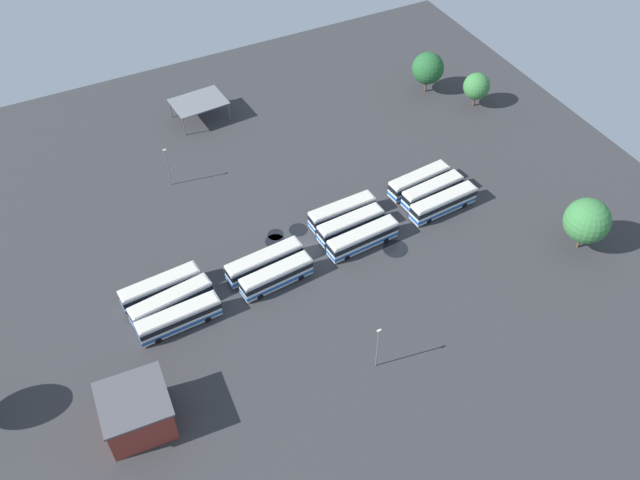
{
  "coord_description": "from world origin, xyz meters",
  "views": [
    {
      "loc": [
        -33.19,
        -69.07,
        80.35
      ],
      "look_at": [
        1.75,
        0.14,
        1.49
      ],
      "focal_mm": 38.84,
      "sensor_mm": 36.0,
      "label": 1
    }
  ],
  "objects_px": {
    "bus_row0_slot1": "(171,302)",
    "bus_row1_slot0": "(276,276)",
    "bus_row1_slot1": "(264,262)",
    "bus_row2_slot1": "(351,225)",
    "bus_row0_slot2": "(160,287)",
    "tree_north_edge": "(587,221)",
    "tree_east_edge": "(477,86)",
    "bus_row2_slot0": "(363,238)",
    "lamp_post_mid_lot": "(168,166)",
    "tree_west_edge": "(428,68)",
    "bus_row2_slot2": "(342,212)",
    "maintenance_shelter": "(199,102)",
    "bus_row3_slot0": "(443,203)",
    "lamp_post_near_entrance": "(378,346)",
    "bus_row3_slot1": "(432,191)",
    "bus_row3_slot2": "(419,181)",
    "depot_building": "(137,411)",
    "bus_row0_slot0": "(179,318)"
  },
  "relations": [
    {
      "from": "bus_row0_slot2",
      "to": "bus_row1_slot0",
      "type": "distance_m",
      "value": 17.38
    },
    {
      "from": "bus_row2_slot0",
      "to": "lamp_post_near_entrance",
      "type": "bearing_deg",
      "value": -114.68
    },
    {
      "from": "bus_row0_slot0",
      "to": "bus_row2_slot0",
      "type": "bearing_deg",
      "value": 3.93
    },
    {
      "from": "tree_north_edge",
      "to": "tree_east_edge",
      "type": "relative_size",
      "value": 1.32
    },
    {
      "from": "lamp_post_mid_lot",
      "to": "tree_west_edge",
      "type": "distance_m",
      "value": 56.37
    },
    {
      "from": "maintenance_shelter",
      "to": "lamp_post_near_entrance",
      "type": "bearing_deg",
      "value": -88.5
    },
    {
      "from": "bus_row2_slot0",
      "to": "tree_north_edge",
      "type": "relative_size",
      "value": 1.29
    },
    {
      "from": "depot_building",
      "to": "bus_row3_slot0",
      "type": "bearing_deg",
      "value": 15.69
    },
    {
      "from": "bus_row0_slot0",
      "to": "bus_row3_slot1",
      "type": "relative_size",
      "value": 1.07
    },
    {
      "from": "lamp_post_near_entrance",
      "to": "tree_west_edge",
      "type": "xyz_separation_m",
      "value": [
        42.97,
        53.96,
        0.99
      ]
    },
    {
      "from": "bus_row0_slot1",
      "to": "bus_row1_slot0",
      "type": "height_order",
      "value": "same"
    },
    {
      "from": "bus_row3_slot1",
      "to": "lamp_post_near_entrance",
      "type": "xyz_separation_m",
      "value": [
        -25.83,
        -25.49,
        2.62
      ]
    },
    {
      "from": "bus_row2_slot0",
      "to": "maintenance_shelter",
      "type": "height_order",
      "value": "maintenance_shelter"
    },
    {
      "from": "bus_row0_slot1",
      "to": "bus_row0_slot2",
      "type": "height_order",
      "value": "same"
    },
    {
      "from": "bus_row3_slot2",
      "to": "bus_row0_slot2",
      "type": "bearing_deg",
      "value": -176.08
    },
    {
      "from": "bus_row3_slot0",
      "to": "bus_row3_slot1",
      "type": "bearing_deg",
      "value": 89.25
    },
    {
      "from": "bus_row2_slot0",
      "to": "bus_row3_slot1",
      "type": "distance_m",
      "value": 16.9
    },
    {
      "from": "bus_row2_slot1",
      "to": "bus_row3_slot1",
      "type": "height_order",
      "value": "same"
    },
    {
      "from": "bus_row3_slot0",
      "to": "lamp_post_near_entrance",
      "type": "bearing_deg",
      "value": -139.47
    },
    {
      "from": "bus_row2_slot2",
      "to": "tree_west_edge",
      "type": "distance_m",
      "value": 42.58
    },
    {
      "from": "bus_row2_slot0",
      "to": "lamp_post_near_entrance",
      "type": "relative_size",
      "value": 1.52
    },
    {
      "from": "bus_row2_slot2",
      "to": "tree_east_edge",
      "type": "bearing_deg",
      "value": 23.9
    },
    {
      "from": "bus_row3_slot0",
      "to": "bus_row3_slot2",
      "type": "height_order",
      "value": "same"
    },
    {
      "from": "bus_row0_slot2",
      "to": "bus_row1_slot1",
      "type": "relative_size",
      "value": 0.98
    },
    {
      "from": "bus_row3_slot1",
      "to": "bus_row3_slot2",
      "type": "distance_m",
      "value": 3.33
    },
    {
      "from": "bus_row2_slot1",
      "to": "bus_row2_slot2",
      "type": "distance_m",
      "value": 3.41
    },
    {
      "from": "bus_row1_slot1",
      "to": "bus_row2_slot2",
      "type": "distance_m",
      "value": 16.68
    },
    {
      "from": "bus_row1_slot0",
      "to": "tree_north_edge",
      "type": "distance_m",
      "value": 48.95
    },
    {
      "from": "bus_row2_slot1",
      "to": "bus_row3_slot1",
      "type": "xyz_separation_m",
      "value": [
        16.52,
        1.03,
        0.0
      ]
    },
    {
      "from": "depot_building",
      "to": "lamp_post_mid_lot",
      "type": "height_order",
      "value": "lamp_post_mid_lot"
    },
    {
      "from": "bus_row2_slot1",
      "to": "bus_row3_slot0",
      "type": "height_order",
      "value": "same"
    },
    {
      "from": "bus_row0_slot2",
      "to": "lamp_post_mid_lot",
      "type": "distance_m",
      "value": 25.75
    },
    {
      "from": "bus_row2_slot0",
      "to": "bus_row3_slot2",
      "type": "bearing_deg",
      "value": 26.89
    },
    {
      "from": "tree_west_edge",
      "to": "tree_east_edge",
      "type": "bearing_deg",
      "value": -56.0
    },
    {
      "from": "bus_row0_slot2",
      "to": "lamp_post_mid_lot",
      "type": "relative_size",
      "value": 1.58
    },
    {
      "from": "bus_row0_slot0",
      "to": "bus_row1_slot1",
      "type": "bearing_deg",
      "value": 16.67
    },
    {
      "from": "bus_row0_slot1",
      "to": "tree_east_edge",
      "type": "distance_m",
      "value": 74.52
    },
    {
      "from": "bus_row1_slot0",
      "to": "tree_north_edge",
      "type": "relative_size",
      "value": 1.24
    },
    {
      "from": "tree_west_edge",
      "to": "lamp_post_mid_lot",
      "type": "bearing_deg",
      "value": -175.34
    },
    {
      "from": "bus_row2_slot0",
      "to": "bus_row3_slot2",
      "type": "xyz_separation_m",
      "value": [
        15.59,
        7.91,
        -0.0
      ]
    },
    {
      "from": "bus_row2_slot2",
      "to": "bus_row3_slot2",
      "type": "relative_size",
      "value": 1.0
    },
    {
      "from": "bus_row3_slot1",
      "to": "bus_row2_slot1",
      "type": "bearing_deg",
      "value": -176.42
    },
    {
      "from": "bus_row2_slot2",
      "to": "maintenance_shelter",
      "type": "distance_m",
      "value": 39.58
    },
    {
      "from": "bus_row1_slot1",
      "to": "bus_row2_slot1",
      "type": "relative_size",
      "value": 1.09
    },
    {
      "from": "bus_row1_slot1",
      "to": "bus_row2_slot1",
      "type": "xyz_separation_m",
      "value": [
        15.82,
        1.17,
        -0.0
      ]
    },
    {
      "from": "bus_row1_slot0",
      "to": "bus_row2_slot2",
      "type": "height_order",
      "value": "same"
    },
    {
      "from": "bus_row0_slot0",
      "to": "depot_building",
      "type": "bearing_deg",
      "value": -127.27
    },
    {
      "from": "bus_row3_slot0",
      "to": "tree_east_edge",
      "type": "relative_size",
      "value": 1.73
    },
    {
      "from": "bus_row2_slot2",
      "to": "depot_building",
      "type": "relative_size",
      "value": 1.28
    },
    {
      "from": "bus_row0_slot1",
      "to": "bus_row2_slot0",
      "type": "xyz_separation_m",
      "value": [
        31.5,
        -1.21,
        -0.0
      ]
    }
  ]
}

